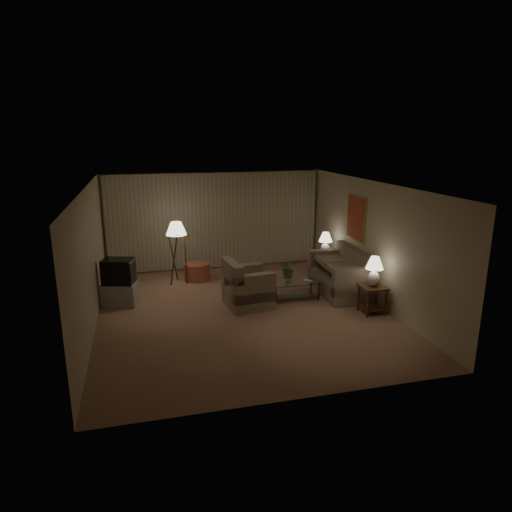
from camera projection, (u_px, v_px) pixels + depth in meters
The scene contains 16 objects.
ground at pixel (242, 311), 9.84m from camera, with size 7.00×7.00×0.00m, color #9A7155.
room_shell at pixel (229, 219), 10.80m from camera, with size 6.04×7.02×2.72m.
sofa at pixel (339, 276), 10.86m from camera, with size 2.01×1.18×0.84m.
armchair at pixel (248, 288), 10.05m from camera, with size 1.20×1.16×0.82m.
side_table_near at pixel (372, 295), 9.63m from camera, with size 0.52×0.52×0.60m.
side_table_far at pixel (325, 263), 12.07m from camera, with size 0.46×0.39×0.60m.
table_lamp_near at pixel (374, 269), 9.49m from camera, with size 0.37×0.37×0.64m.
table_lamp_far at pixel (325, 242), 11.92m from camera, with size 0.36×0.36×0.61m.
coffee_table at pixel (294, 287), 10.52m from camera, with size 1.16×0.63×0.41m.
tv_cabinet at pixel (120, 294), 10.13m from camera, with size 0.84×0.65×0.50m, color #A5A5A8.
crt_tv at pixel (118, 271), 10.00m from camera, with size 0.75×0.63×0.55m, color black.
floor_lamp at pixel (177, 252), 11.45m from camera, with size 0.52×0.52×1.59m.
ottoman at pixel (197, 271), 11.88m from camera, with size 0.67×0.67×0.45m, color #B0543B.
vase at pixel (288, 278), 10.43m from camera, with size 0.16×0.16×0.17m, color white.
flowers at pixel (288, 266), 10.35m from camera, with size 0.39×0.34×0.43m, color #497634.
book at pixel (306, 281), 10.45m from camera, with size 0.14×0.20×0.02m, color olive.
Camera 1 is at (-2.00, -8.97, 3.71)m, focal length 32.00 mm.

